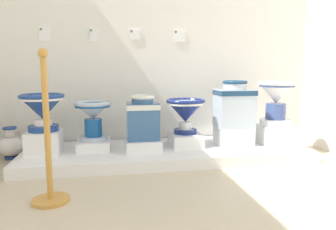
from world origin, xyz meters
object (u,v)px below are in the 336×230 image
object	(u,v)px
antique_toilet_central_ornate	(143,117)
plinth_block_broad_patterned	(274,134)
decorative_vase_spare	(11,145)
antique_toilet_broad_patterned	(276,98)
info_placard_first	(45,34)
antique_toilet_tall_cobalt	(93,114)
plinth_block_central_ornate	(143,145)
plinth_block_tall_cobalt	(94,145)
info_placard_second	(94,35)
stanchion_post_near_left	(49,157)
antique_toilet_rightmost	(234,104)
info_placard_fourth	(179,36)
plinth_block_squat_floral	(44,142)
antique_toilet_pale_glazed	(185,111)
info_placard_third	(135,34)
plinth_block_rightmost	(233,136)
antique_toilet_squat_floral	(42,107)
plinth_block_pale_glazed	(185,139)

from	to	relation	value
antique_toilet_central_ornate	plinth_block_broad_patterned	size ratio (longest dim) A/B	1.21
decorative_vase_spare	antique_toilet_broad_patterned	bearing A→B (deg)	-5.64
info_placard_first	decorative_vase_spare	bearing A→B (deg)	-146.09
plinth_block_broad_patterned	antique_toilet_tall_cobalt	bearing A→B (deg)	177.83
decorative_vase_spare	plinth_block_central_ornate	bearing A→B (deg)	-12.62
plinth_block_tall_cobalt	plinth_block_central_ornate	xyz separation A→B (m)	(0.47, -0.09, 0.00)
info_placard_second	stanchion_post_near_left	xyz separation A→B (m)	(-0.26, -1.40, -0.94)
antique_toilet_tall_cobalt	antique_toilet_rightmost	world-z (taller)	antique_toilet_rightmost
antique_toilet_central_ornate	stanchion_post_near_left	bearing A→B (deg)	-129.05
antique_toilet_rightmost	info_placard_fourth	world-z (taller)	info_placard_fourth
antique_toilet_central_ornate	info_placard_second	bearing A→B (deg)	131.33
plinth_block_squat_floral	antique_toilet_tall_cobalt	distance (m)	0.52
antique_toilet_tall_cobalt	antique_toilet_broad_patterned	size ratio (longest dim) A/B	0.82
antique_toilet_broad_patterned	info_placard_second	size ratio (longest dim) A/B	3.08
antique_toilet_tall_cobalt	antique_toilet_pale_glazed	world-z (taller)	antique_toilet_pale_glazed
info_placard_third	info_placard_fourth	xyz separation A→B (m)	(0.50, 0.00, -0.01)
plinth_block_squat_floral	antique_toilet_tall_cobalt	size ratio (longest dim) A/B	0.85
antique_toilet_central_ornate	antique_toilet_pale_glazed	xyz separation A→B (m)	(0.45, 0.10, 0.04)
plinth_block_broad_patterned	decorative_vase_spare	size ratio (longest dim) A/B	1.11
plinth_block_rightmost	plinth_block_central_ornate	bearing A→B (deg)	-177.33
info_placard_third	info_placard_first	bearing A→B (deg)	180.00
antique_toilet_tall_cobalt	antique_toilet_central_ornate	world-z (taller)	antique_toilet_central_ornate
plinth_block_broad_patterned	stanchion_post_near_left	size ratio (longest dim) A/B	0.35
plinth_block_squat_floral	info_placard_fourth	distance (m)	1.81
plinth_block_tall_cobalt	antique_toilet_pale_glazed	bearing A→B (deg)	0.48
plinth_block_squat_floral	antique_toilet_squat_floral	bearing A→B (deg)	0.00
antique_toilet_pale_glazed	antique_toilet_broad_patterned	bearing A→B (deg)	-4.72
antique_toilet_squat_floral	antique_toilet_pale_glazed	xyz separation A→B (m)	(1.38, 0.06, -0.07)
info_placard_first	info_placard_second	world-z (taller)	info_placard_first
antique_toilet_rightmost	plinth_block_central_ornate	bearing A→B (deg)	-177.33
plinth_block_rightmost	info_placard_third	distance (m)	1.52
plinth_block_rightmost	antique_toilet_broad_patterned	size ratio (longest dim) A/B	0.76
plinth_block_tall_cobalt	plinth_block_central_ornate	world-z (taller)	plinth_block_central_ornate
plinth_block_central_ornate	plinth_block_tall_cobalt	bearing A→B (deg)	168.76
plinth_block_pale_glazed	antique_toilet_rightmost	size ratio (longest dim) A/B	0.80
antique_toilet_broad_patterned	antique_toilet_rightmost	bearing A→B (deg)	177.28
antique_toilet_squat_floral	plinth_block_pale_glazed	distance (m)	1.43
info_placard_first	info_placard_fourth	world-z (taller)	info_placard_first
antique_toilet_squat_floral	antique_toilet_pale_glazed	bearing A→B (deg)	2.40
antique_toilet_rightmost	info_placard_fourth	xyz separation A→B (m)	(-0.48, 0.47, 0.73)
plinth_block_tall_cobalt	stanchion_post_near_left	bearing A→B (deg)	-103.81
antique_toilet_central_ornate	decorative_vase_spare	world-z (taller)	antique_toilet_central_ornate
antique_toilet_tall_cobalt	antique_toilet_broad_patterned	world-z (taller)	antique_toilet_broad_patterned
antique_toilet_central_ornate	plinth_block_pale_glazed	bearing A→B (deg)	12.74
plinth_block_central_ornate	plinth_block_rightmost	size ratio (longest dim) A/B	0.96
antique_toilet_tall_cobalt	plinth_block_pale_glazed	size ratio (longest dim) A/B	0.98
antique_toilet_broad_patterned	info_placard_fourth	xyz separation A→B (m)	(-0.94, 0.50, 0.67)
plinth_block_rightmost	info_placard_first	size ratio (longest dim) A/B	2.24
antique_toilet_tall_cobalt	info_placard_second	distance (m)	0.90
decorative_vase_spare	stanchion_post_near_left	bearing A→B (deg)	-63.62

